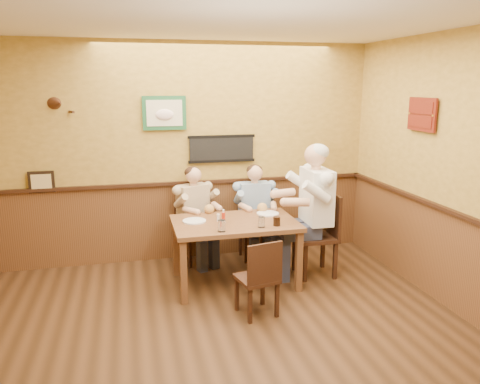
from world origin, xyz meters
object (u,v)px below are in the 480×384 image
at_px(hot_sauce_bottle, 223,218).
at_px(salt_shaker, 218,218).
at_px(chair_right_end, 315,235).
at_px(diner_blue_polo, 254,217).
at_px(dining_table, 235,229).
at_px(cola_tumbler, 277,221).
at_px(chair_back_left, 194,233).
at_px(water_glass_mid, 262,222).
at_px(chair_back_right, 254,230).
at_px(diner_tan_shirt, 193,220).
at_px(diner_white_elder, 316,218).
at_px(water_glass_left, 222,226).
at_px(pepper_shaker, 224,218).
at_px(chair_near_side, 257,277).

bearing_deg(hot_sauce_bottle, salt_shaker, 98.94).
bearing_deg(chair_right_end, diner_blue_polo, -139.62).
bearing_deg(dining_table, cola_tumbler, -33.28).
distance_m(chair_back_left, water_glass_mid, 1.29).
distance_m(cola_tumbler, hot_sauce_bottle, 0.59).
bearing_deg(chair_back_right, salt_shaker, -131.67).
relative_size(chair_back_left, hot_sauce_bottle, 4.87).
xyz_separation_m(dining_table, chair_back_right, (0.43, 0.72, -0.26)).
height_order(diner_tan_shirt, diner_white_elder, diner_white_elder).
xyz_separation_m(chair_right_end, water_glass_left, (-1.22, -0.36, 0.31)).
xyz_separation_m(water_glass_left, salt_shaker, (0.04, 0.38, -0.02)).
bearing_deg(diner_blue_polo, pepper_shaker, -127.59).
bearing_deg(chair_back_left, diner_white_elder, -51.55).
height_order(chair_back_left, diner_blue_polo, diner_blue_polo).
distance_m(water_glass_left, water_glass_mid, 0.45).
xyz_separation_m(diner_tan_shirt, salt_shaker, (0.18, -0.73, 0.23)).
bearing_deg(cola_tumbler, water_glass_left, -174.13).
distance_m(chair_right_end, water_glass_mid, 0.88).
relative_size(chair_back_right, chair_near_side, 0.99).
bearing_deg(dining_table, water_glass_mid, -51.63).
xyz_separation_m(cola_tumbler, salt_shaker, (-0.59, 0.32, -0.01)).
bearing_deg(salt_shaker, diner_white_elder, -1.37).
distance_m(chair_near_side, salt_shaker, 0.95).
distance_m(chair_back_right, chair_right_end, 0.91).
relative_size(chair_back_left, diner_blue_polo, 0.70).
height_order(chair_back_left, hot_sauce_bottle, hot_sauce_bottle).
bearing_deg(water_glass_mid, pepper_shaker, 138.80).
bearing_deg(chair_back_left, salt_shaker, -98.31).
distance_m(chair_back_left, chair_right_end, 1.56).
bearing_deg(diner_tan_shirt, diner_white_elder, -51.55).
distance_m(water_glass_mid, salt_shaker, 0.54).
distance_m(chair_right_end, cola_tumbler, 0.72).
bearing_deg(water_glass_mid, chair_back_right, 79.10).
relative_size(water_glass_mid, salt_shaker, 1.38).
height_order(salt_shaker, pepper_shaker, pepper_shaker).
bearing_deg(salt_shaker, diner_blue_polo, 47.70).
relative_size(chair_back_left, diner_white_elder, 0.55).
distance_m(chair_back_right, cola_tumbler, 1.07).
bearing_deg(water_glass_left, water_glass_mid, 5.41).
xyz_separation_m(chair_right_end, water_glass_mid, (-0.76, -0.31, 0.30)).
distance_m(chair_back_right, pepper_shaker, 0.97).
relative_size(diner_tan_shirt, water_glass_mid, 9.78).
bearing_deg(pepper_shaker, cola_tumbler, -28.31).
distance_m(chair_back_right, diner_white_elder, 0.95).
bearing_deg(water_glass_left, chair_back_left, 97.41).
distance_m(diner_tan_shirt, water_glass_mid, 1.25).
relative_size(diner_white_elder, hot_sauce_bottle, 8.83).
xyz_separation_m(water_glass_left, hot_sauce_bottle, (0.06, 0.22, 0.02)).
relative_size(chair_back_right, diner_tan_shirt, 0.70).
xyz_separation_m(chair_back_left, diner_white_elder, (1.36, -0.76, 0.32)).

